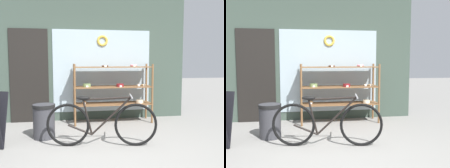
{
  "view_description": "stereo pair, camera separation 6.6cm",
  "coord_description": "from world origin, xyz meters",
  "views": [
    {
      "loc": [
        -0.58,
        -3.41,
        1.4
      ],
      "look_at": [
        0.19,
        1.06,
        0.97
      ],
      "focal_mm": 40.0,
      "sensor_mm": 36.0,
      "label": 1
    },
    {
      "loc": [
        -0.52,
        -3.42,
        1.4
      ],
      "look_at": [
        0.19,
        1.06,
        0.97
      ],
      "focal_mm": 40.0,
      "sensor_mm": 36.0,
      "label": 2
    }
  ],
  "objects": [
    {
      "name": "ground_plane",
      "position": [
        0.0,
        0.0,
        0.0
      ],
      "size": [
        30.0,
        30.0,
        0.0
      ],
      "primitive_type": "plane",
      "color": "gray"
    },
    {
      "name": "storefront_facade",
      "position": [
        -0.04,
        2.46,
        1.82
      ],
      "size": [
        4.42,
        0.13,
        3.78
      ],
      "color": "#3D4C42",
      "rests_on": "ground_plane"
    },
    {
      "name": "display_case",
      "position": [
        0.4,
        2.07,
        0.8
      ],
      "size": [
        1.75,
        0.5,
        1.32
      ],
      "color": "brown",
      "rests_on": "ground_plane"
    },
    {
      "name": "bicycle",
      "position": [
        -0.07,
        0.54,
        0.38
      ],
      "size": [
        1.79,
        0.46,
        0.84
      ],
      "rotation": [
        0.0,
        0.0,
        -0.16
      ],
      "color": "black",
      "rests_on": "ground_plane"
    },
    {
      "name": "trash_bin",
      "position": [
        -1.03,
        1.13,
        0.33
      ],
      "size": [
        0.4,
        0.4,
        0.61
      ],
      "color": "#38383D",
      "rests_on": "ground_plane"
    }
  ]
}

